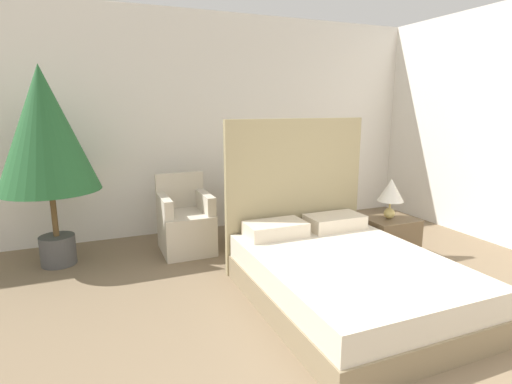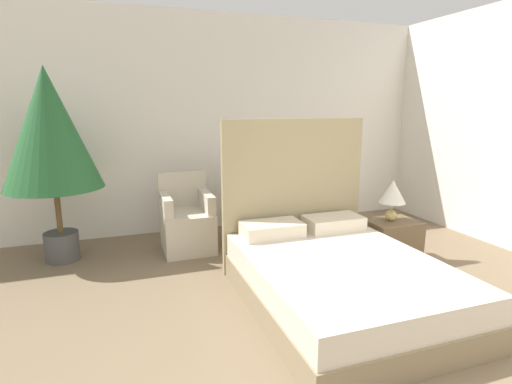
{
  "view_description": "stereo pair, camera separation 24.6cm",
  "coord_description": "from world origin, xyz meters",
  "px_view_note": "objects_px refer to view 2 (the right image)",
  "views": [
    {
      "loc": [
        -1.78,
        -1.48,
        1.71
      ],
      "look_at": [
        -0.1,
        2.6,
        0.74
      ],
      "focal_mm": 28.0,
      "sensor_mm": 36.0,
      "label": 1
    },
    {
      "loc": [
        -1.55,
        -1.57,
        1.71
      ],
      "look_at": [
        -0.1,
        2.6,
        0.74
      ],
      "focal_mm": 28.0,
      "sensor_mm": 36.0,
      "label": 2
    }
  ],
  "objects_px": {
    "armchair_near_window_left": "(187,225)",
    "armchair_near_window_right": "(259,218)",
    "potted_palm": "(50,132)",
    "nightstand": "(391,241)",
    "bed": "(335,271)",
    "table_lamp": "(393,194)"
  },
  "relations": [
    {
      "from": "bed",
      "to": "nightstand",
      "type": "distance_m",
      "value": 1.25
    },
    {
      "from": "armchair_near_window_right",
      "to": "potted_palm",
      "type": "bearing_deg",
      "value": -179.81
    },
    {
      "from": "nightstand",
      "to": "bed",
      "type": "bearing_deg",
      "value": -150.01
    },
    {
      "from": "table_lamp",
      "to": "bed",
      "type": "bearing_deg",
      "value": -148.94
    },
    {
      "from": "armchair_near_window_left",
      "to": "table_lamp",
      "type": "relative_size",
      "value": 2.0
    },
    {
      "from": "armchair_near_window_left",
      "to": "armchair_near_window_right",
      "type": "relative_size",
      "value": 1.0
    },
    {
      "from": "armchair_near_window_left",
      "to": "nightstand",
      "type": "relative_size",
      "value": 1.65
    },
    {
      "from": "armchair_near_window_right",
      "to": "potted_palm",
      "type": "height_order",
      "value": "potted_palm"
    },
    {
      "from": "bed",
      "to": "nightstand",
      "type": "xyz_separation_m",
      "value": [
        1.08,
        0.62,
        -0.05
      ]
    },
    {
      "from": "bed",
      "to": "potted_palm",
      "type": "relative_size",
      "value": 0.96
    },
    {
      "from": "potted_palm",
      "to": "nightstand",
      "type": "bearing_deg",
      "value": -19.69
    },
    {
      "from": "armchair_near_window_right",
      "to": "nightstand",
      "type": "relative_size",
      "value": 1.65
    },
    {
      "from": "bed",
      "to": "table_lamp",
      "type": "height_order",
      "value": "bed"
    },
    {
      "from": "bed",
      "to": "table_lamp",
      "type": "distance_m",
      "value": 1.33
    },
    {
      "from": "armchair_near_window_right",
      "to": "potted_palm",
      "type": "distance_m",
      "value": 2.56
    },
    {
      "from": "armchair_near_window_left",
      "to": "potted_palm",
      "type": "relative_size",
      "value": 0.43
    },
    {
      "from": "armchair_near_window_left",
      "to": "potted_palm",
      "type": "height_order",
      "value": "potted_palm"
    },
    {
      "from": "armchair_near_window_right",
      "to": "table_lamp",
      "type": "height_order",
      "value": "table_lamp"
    },
    {
      "from": "potted_palm",
      "to": "table_lamp",
      "type": "relative_size",
      "value": 4.67
    },
    {
      "from": "table_lamp",
      "to": "potted_palm",
      "type": "bearing_deg",
      "value": 160.42
    },
    {
      "from": "armchair_near_window_left",
      "to": "potted_palm",
      "type": "distance_m",
      "value": 1.79
    },
    {
      "from": "armchair_near_window_right",
      "to": "table_lamp",
      "type": "relative_size",
      "value": 2.0
    }
  ]
}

